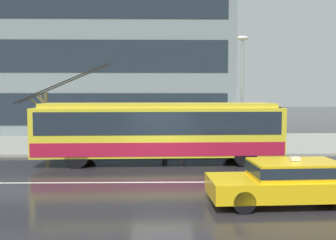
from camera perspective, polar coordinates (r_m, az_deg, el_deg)
name	(u,v)px	position (r m, az deg, el deg)	size (l,w,h in m)	color
ground_plane	(162,175)	(14.71, -0.96, -8.60)	(160.00, 160.00, 0.00)	#26242A
sidewalk_slab	(162,143)	(23.81, -1.02, -3.57)	(80.00, 10.00, 0.14)	gray
lane_centre_line	(162,182)	(13.54, -0.95, -9.69)	(72.00, 0.14, 0.01)	silver
trolleybus	(159,130)	(17.09, -1.41, -1.56)	(12.24, 2.80, 4.67)	yellow
taxi_oncoming_near	(291,180)	(11.42, 18.62, -8.89)	(4.73, 1.98, 1.39)	yellow
pedestrian_at_shelter	(225,120)	(20.82, 8.88, -0.07)	(1.00, 1.00, 2.03)	#252B46
pedestrian_approaching_curb	(82,121)	(21.73, -13.22, -0.08)	(1.04, 1.04, 1.94)	black
pedestrian_walking_past	(184,121)	(20.55, 2.47, -0.18)	(1.55, 1.55, 1.92)	#454149
pedestrian_waiting_by_pole	(165,134)	(19.33, -0.54, -2.23)	(0.47, 0.47, 1.64)	black
street_lamp	(242,83)	(19.92, 11.51, 5.69)	(0.60, 0.32, 6.17)	gray
street_tree_bare	(45,116)	(23.21, -18.62, 0.66)	(1.03, 1.30, 3.20)	brown
office_tower_corner_left	(97,18)	(34.13, -10.97, 15.37)	(22.76, 12.33, 19.92)	gray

